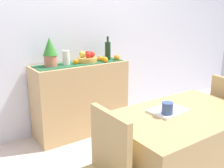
{
  "coord_description": "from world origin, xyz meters",
  "views": [
    {
      "loc": [
        -1.54,
        -1.79,
        1.49
      ],
      "look_at": [
        -0.07,
        0.34,
        0.75
      ],
      "focal_mm": 41.34,
      "sensor_mm": 36.0,
      "label": 1
    }
  ],
  "objects_px": {
    "fruit_bowl": "(87,60)",
    "wine_bottle": "(108,51)",
    "dining_table": "(179,156)",
    "open_book": "(168,111)",
    "ceramic_vase": "(66,58)",
    "coffee_cup": "(167,109)",
    "potted_plant": "(50,51)",
    "sideboard_console": "(81,99)"
  },
  "relations": [
    {
      "from": "fruit_bowl",
      "to": "wine_bottle",
      "type": "height_order",
      "value": "wine_bottle"
    },
    {
      "from": "wine_bottle",
      "to": "dining_table",
      "type": "relative_size",
      "value": 0.26
    },
    {
      "from": "open_book",
      "to": "dining_table",
      "type": "bearing_deg",
      "value": -53.91
    },
    {
      "from": "ceramic_vase",
      "to": "coffee_cup",
      "type": "bearing_deg",
      "value": -85.9
    },
    {
      "from": "fruit_bowl",
      "to": "coffee_cup",
      "type": "xyz_separation_m",
      "value": [
        -0.17,
        -1.49,
        -0.13
      ]
    },
    {
      "from": "potted_plant",
      "to": "coffee_cup",
      "type": "xyz_separation_m",
      "value": [
        0.3,
        -1.49,
        -0.27
      ]
    },
    {
      "from": "sideboard_console",
      "to": "coffee_cup",
      "type": "height_order",
      "value": "sideboard_console"
    },
    {
      "from": "wine_bottle",
      "to": "dining_table",
      "type": "xyz_separation_m",
      "value": [
        -0.33,
        -1.51,
        -0.64
      ]
    },
    {
      "from": "ceramic_vase",
      "to": "open_book",
      "type": "bearing_deg",
      "value": -83.05
    },
    {
      "from": "fruit_bowl",
      "to": "ceramic_vase",
      "type": "distance_m",
      "value": 0.28
    },
    {
      "from": "wine_bottle",
      "to": "ceramic_vase",
      "type": "relative_size",
      "value": 1.77
    },
    {
      "from": "sideboard_console",
      "to": "coffee_cup",
      "type": "bearing_deg",
      "value": -92.56
    },
    {
      "from": "sideboard_console",
      "to": "dining_table",
      "type": "bearing_deg",
      "value": -87.3
    },
    {
      "from": "fruit_bowl",
      "to": "wine_bottle",
      "type": "xyz_separation_m",
      "value": [
        0.3,
        0.0,
        0.09
      ]
    },
    {
      "from": "sideboard_console",
      "to": "ceramic_vase",
      "type": "distance_m",
      "value": 0.56
    },
    {
      "from": "open_book",
      "to": "coffee_cup",
      "type": "bearing_deg",
      "value": -144.5
    },
    {
      "from": "potted_plant",
      "to": "wine_bottle",
      "type": "bearing_deg",
      "value": -0.0
    },
    {
      "from": "fruit_bowl",
      "to": "coffee_cup",
      "type": "distance_m",
      "value": 1.5
    },
    {
      "from": "ceramic_vase",
      "to": "coffee_cup",
      "type": "distance_m",
      "value": 1.5
    },
    {
      "from": "fruit_bowl",
      "to": "coffee_cup",
      "type": "height_order",
      "value": "fruit_bowl"
    },
    {
      "from": "coffee_cup",
      "to": "ceramic_vase",
      "type": "bearing_deg",
      "value": 94.1
    },
    {
      "from": "ceramic_vase",
      "to": "dining_table",
      "type": "xyz_separation_m",
      "value": [
        0.24,
        -1.51,
        -0.6
      ]
    },
    {
      "from": "wine_bottle",
      "to": "sideboard_console",
      "type": "bearing_deg",
      "value": 180.0
    },
    {
      "from": "wine_bottle",
      "to": "coffee_cup",
      "type": "distance_m",
      "value": 1.57
    },
    {
      "from": "dining_table",
      "to": "coffee_cup",
      "type": "height_order",
      "value": "coffee_cup"
    },
    {
      "from": "dining_table",
      "to": "sideboard_console",
      "type": "bearing_deg",
      "value": 92.7
    },
    {
      "from": "fruit_bowl",
      "to": "wine_bottle",
      "type": "bearing_deg",
      "value": 0.0
    },
    {
      "from": "coffee_cup",
      "to": "dining_table",
      "type": "bearing_deg",
      "value": -10.57
    },
    {
      "from": "dining_table",
      "to": "ceramic_vase",
      "type": "bearing_deg",
      "value": 99.17
    },
    {
      "from": "potted_plant",
      "to": "open_book",
      "type": "height_order",
      "value": "potted_plant"
    },
    {
      "from": "dining_table",
      "to": "coffee_cup",
      "type": "distance_m",
      "value": 0.45
    },
    {
      "from": "potted_plant",
      "to": "open_book",
      "type": "relative_size",
      "value": 1.18
    },
    {
      "from": "sideboard_console",
      "to": "ceramic_vase",
      "type": "height_order",
      "value": "ceramic_vase"
    },
    {
      "from": "wine_bottle",
      "to": "open_book",
      "type": "distance_m",
      "value": 1.51
    },
    {
      "from": "fruit_bowl",
      "to": "potted_plant",
      "type": "xyz_separation_m",
      "value": [
        -0.46,
        0.0,
        0.14
      ]
    },
    {
      "from": "potted_plant",
      "to": "dining_table",
      "type": "bearing_deg",
      "value": -74.01
    },
    {
      "from": "sideboard_console",
      "to": "potted_plant",
      "type": "distance_m",
      "value": 0.72
    },
    {
      "from": "potted_plant",
      "to": "sideboard_console",
      "type": "bearing_deg",
      "value": -0.0
    },
    {
      "from": "dining_table",
      "to": "open_book",
      "type": "bearing_deg",
      "value": 130.35
    },
    {
      "from": "sideboard_console",
      "to": "potted_plant",
      "type": "xyz_separation_m",
      "value": [
        -0.36,
        0.0,
        0.62
      ]
    },
    {
      "from": "fruit_bowl",
      "to": "wine_bottle",
      "type": "relative_size",
      "value": 0.79
    },
    {
      "from": "ceramic_vase",
      "to": "dining_table",
      "type": "bearing_deg",
      "value": -80.83
    }
  ]
}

